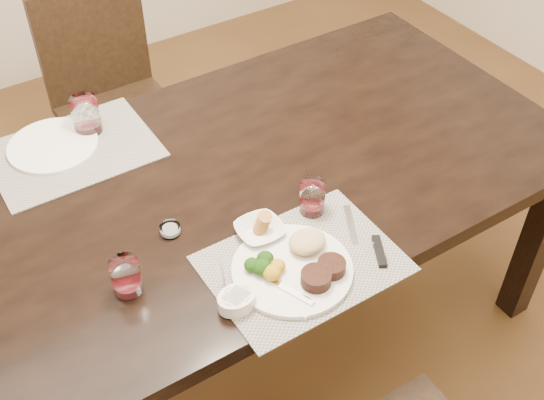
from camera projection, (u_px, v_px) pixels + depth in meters
ground_plane at (237, 338)px, 2.40m from camera, size 4.50×4.50×0.00m
dining_table at (229, 200)px, 1.94m from camera, size 2.00×1.00×0.75m
chair_far at (111, 92)px, 2.63m from camera, size 0.42×0.42×0.90m
placemat_near at (303, 263)px, 1.65m from camera, size 0.46×0.34×0.00m
placemat_far at (73, 151)px, 1.97m from camera, size 0.46×0.34×0.00m
dinner_plate at (298, 265)px, 1.63m from camera, size 0.29×0.29×0.05m
napkin_fork at (286, 287)px, 1.59m from camera, size 0.16×0.20×0.02m
steak_knife at (372, 244)px, 1.69m from camera, size 0.08×0.23×0.01m
cracker_bowl at (260, 230)px, 1.71m from camera, size 0.12×0.12×0.05m
sauce_ramekin at (237, 300)px, 1.55m from camera, size 0.09×0.14×0.07m
wine_glass_near at (312, 199)px, 1.76m from camera, size 0.07×0.07×0.09m
far_plate at (53, 146)px, 1.98m from camera, size 0.26×0.26×0.01m
wine_glass_far at (86, 117)px, 2.00m from camera, size 0.08×0.08×0.11m
wine_glass_side at (126, 278)px, 1.57m from camera, size 0.07×0.07×0.09m
salt_cellar at (170, 230)px, 1.73m from camera, size 0.05×0.05×0.02m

